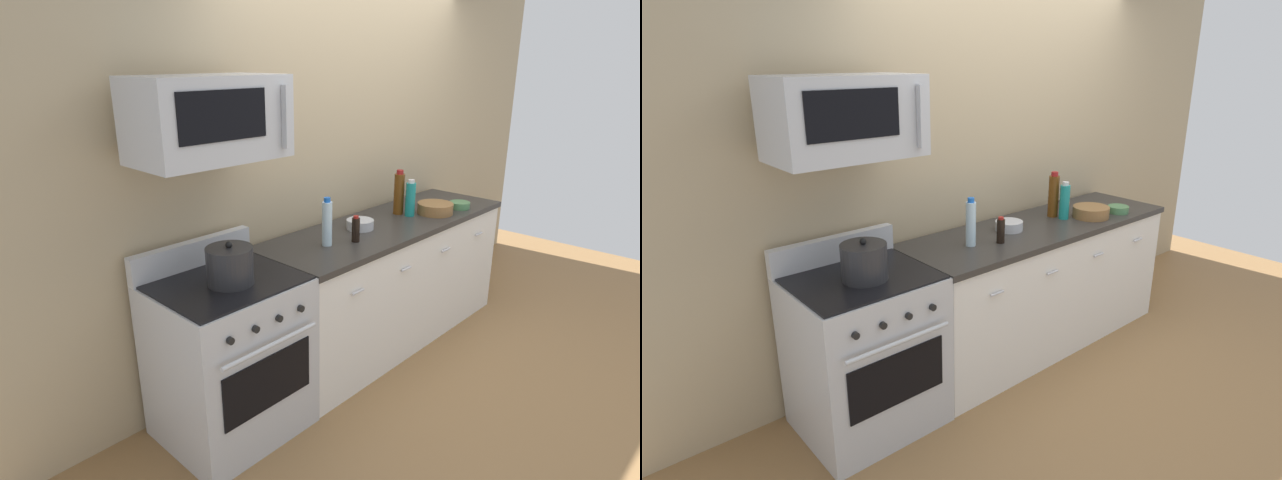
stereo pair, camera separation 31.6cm
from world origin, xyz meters
TOP-DOWN VIEW (x-y plane):
  - ground_plane at (0.00, 0.00)m, footprint 6.28×6.28m
  - back_wall at (0.00, 0.41)m, footprint 5.23×0.10m
  - counter_unit at (0.00, -0.00)m, footprint 2.14×0.66m
  - range_oven at (-1.44, 0.00)m, footprint 0.76×0.69m
  - microwave at (-1.44, 0.05)m, footprint 0.74×0.44m
  - bottle_sparkling_teal at (0.22, -0.01)m, footprint 0.07×0.07m
  - bottle_water_clear at (-0.67, -0.01)m, footprint 0.06×0.06m
  - bottle_wine_amber at (0.21, 0.08)m, footprint 0.08×0.08m
  - bottle_soy_sauce_dark at (-0.49, -0.09)m, footprint 0.05×0.05m
  - bowl_steel_prep at (-0.27, 0.05)m, footprint 0.19×0.19m
  - bowl_green_glaze at (0.66, -0.18)m, footprint 0.15×0.15m
  - bowl_wooden_salad at (0.40, -0.12)m, footprint 0.26×0.26m
  - stockpot at (-1.44, -0.05)m, footprint 0.24×0.24m

SIDE VIEW (x-z plane):
  - ground_plane at x=0.00m, z-range 0.00..0.00m
  - counter_unit at x=0.00m, z-range 0.00..0.92m
  - range_oven at x=-1.44m, z-range -0.07..1.00m
  - bowl_green_glaze at x=0.66m, z-range 0.92..0.97m
  - bowl_steel_prep at x=-0.27m, z-range 0.92..0.99m
  - bowl_wooden_salad at x=0.40m, z-range 0.92..1.00m
  - bottle_soy_sauce_dark at x=-0.49m, z-range 0.92..1.09m
  - stockpot at x=-1.44m, z-range 0.91..1.13m
  - bottle_sparkling_teal at x=0.22m, z-range 0.91..1.18m
  - bottle_water_clear at x=-0.67m, z-range 0.91..1.22m
  - bottle_wine_amber at x=0.21m, z-range 0.91..1.24m
  - back_wall at x=0.00m, z-range 0.00..2.70m
  - microwave at x=-1.44m, z-range 1.55..1.95m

